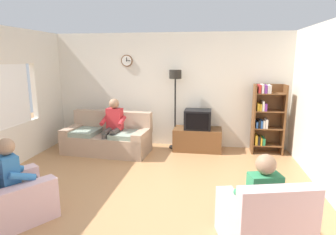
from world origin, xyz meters
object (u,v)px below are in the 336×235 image
person_in_left_armchair (16,175)px  tv (198,119)px  couch (108,139)px  person_on_couch (113,124)px  bookshelf (266,117)px  armchair_near_bookshelf (261,226)px  person_in_right_armchair (260,196)px  armchair_near_window (12,199)px  tv_stand (197,139)px  floor_lamp (175,87)px

person_in_left_armchair → tv: bearing=55.4°
couch → tv: 2.10m
couch → person_on_couch: 0.44m
bookshelf → armchair_near_bookshelf: bookshelf is taller
tv → person_in_right_armchair: 3.43m
armchair_near_window → tv_stand: bearing=55.6°
tv → armchair_near_window: (-2.27, -3.28, -0.45)m
floor_lamp → person_in_right_armchair: bearing=-67.7°
floor_lamp → armchair_near_window: size_ratio=1.57×
tv_stand → armchair_near_bookshelf: bearing=-75.4°
armchair_near_window → person_in_right_armchair: bearing=-0.6°
tv → couch: bearing=-168.0°
bookshelf → person_in_left_armchair: 4.98m
person_in_left_armchair → person_in_right_armchair: 3.09m
floor_lamp → person_in_right_armchair: size_ratio=1.65×
tv → armchair_near_window: tv is taller
person_in_right_armchair → floor_lamp: bearing=112.3°
tv_stand → armchair_near_window: size_ratio=0.93×
couch → bookshelf: 3.59m
person_on_couch → bookshelf: bearing=10.7°
armchair_near_bookshelf → person_on_couch: bearing=133.6°
tv_stand → person_in_left_armchair: (-2.21, -3.23, 0.34)m
bookshelf → couch: bearing=-171.6°
floor_lamp → person_in_right_armchair: floor_lamp is taller
tv → person_in_right_armchair: person_in_right_armchair is taller
person_in_right_armchair → armchair_near_bookshelf: bearing=-75.3°
tv → person_on_couch: size_ratio=0.48×
bookshelf → person_in_right_armchair: bearing=-100.5°
bookshelf → person_in_left_armchair: size_ratio=1.39×
person_on_couch → armchair_near_window: bearing=-99.0°
couch → tv_stand: (2.01, 0.45, -0.05)m
armchair_near_window → armchair_near_bookshelf: same height
tv_stand → armchair_near_bookshelf: (0.89, -3.42, 0.03)m
armchair_near_window → person_on_couch: size_ratio=0.95×
person_in_left_armchair → armchair_near_window: bearing=-124.5°
couch → tv_stand: couch is taller
tv → armchair_near_bookshelf: 3.54m
armchair_near_window → couch: bearing=85.0°
bookshelf → floor_lamp: (-2.05, 0.03, 0.64)m
couch → person_in_right_armchair: 4.09m
couch → person_in_right_armchair: person_in_right_armchair is taller
tv → person_on_couch: person_on_couch is taller
person_in_right_armchair → person_on_couch: bearing=134.3°
couch → floor_lamp: floor_lamp is taller
floor_lamp → armchair_near_window: 3.99m
couch → armchair_near_window: 2.86m
couch → bookshelf: (3.52, 0.52, 0.50)m
tv → person_on_couch: 1.91m
tv_stand → armchair_near_bookshelf: size_ratio=1.04×
floor_lamp → person_in_left_armchair: bearing=-116.7°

